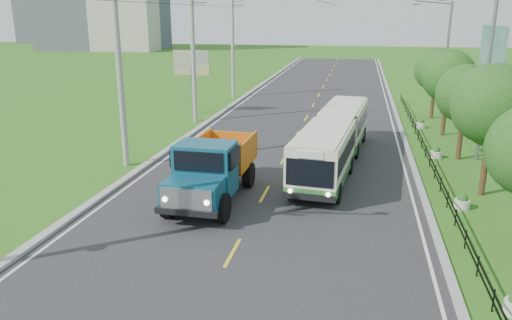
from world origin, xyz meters
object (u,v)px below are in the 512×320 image
(billboard_left, at_px, (192,67))
(tree_fourth, at_px, (466,97))
(tree_third, at_px, (493,109))
(dump_truck, at_px, (212,165))
(pole_mid, at_px, (194,55))
(streetlight_far, at_px, (445,54))
(planter_near, at_px, (462,202))
(billboard_right, at_px, (491,57))
(streetlight_mid, at_px, (484,73))
(pole_near, at_px, (120,72))
(planter_mid, at_px, (436,153))
(tree_fifth, at_px, (449,79))
(bus, at_px, (335,137))
(planter_far, at_px, (421,124))
(pole_far, at_px, (233,45))
(tree_back, at_px, (436,72))

(billboard_left, bearing_deg, tree_fourth, -26.99)
(tree_third, relative_size, dump_truck, 0.88)
(pole_mid, bearing_deg, streetlight_far, 20.32)
(planter_near, xyz_separation_m, billboard_right, (3.70, 14.00, 5.06))
(streetlight_mid, distance_m, streetlight_far, 14.00)
(streetlight_far, height_order, billboard_right, streetlight_far)
(dump_truck, bearing_deg, streetlight_mid, 36.64)
(pole_near, relative_size, streetlight_far, 1.10)
(pole_mid, height_order, planter_mid, pole_mid)
(pole_near, distance_m, tree_fifth, 21.31)
(tree_fifth, height_order, bus, tree_fifth)
(planter_far, bearing_deg, bus, -118.27)
(pole_far, bearing_deg, planter_mid, -48.41)
(bus, distance_m, dump_truck, 8.15)
(pole_far, bearing_deg, streetlight_far, -14.81)
(streetlight_far, height_order, planter_mid, streetlight_far)
(planter_mid, height_order, planter_far, same)
(billboard_right, bearing_deg, pole_far, 147.70)
(pole_far, relative_size, bus, 0.71)
(tree_fourth, distance_m, dump_truck, 15.28)
(pole_near, height_order, billboard_left, pole_near)
(pole_near, distance_m, tree_fourth, 18.89)
(tree_third, bearing_deg, planter_near, -120.41)
(tree_third, relative_size, billboard_left, 1.15)
(planter_far, relative_size, billboard_right, 0.09)
(pole_mid, relative_size, tree_back, 1.82)
(dump_truck, bearing_deg, pole_far, 103.42)
(tree_fifth, xyz_separation_m, bus, (-7.00, -8.82, -2.24))
(tree_fourth, relative_size, planter_far, 8.06)
(pole_mid, bearing_deg, tree_third, -35.36)
(pole_near, bearing_deg, tree_third, -2.71)
(pole_near, xyz_separation_m, streetlight_far, (18.90, 19.00, -0.19))
(streetlight_far, height_order, planter_near, streetlight_far)
(pole_mid, relative_size, tree_fourth, 1.85)
(pole_far, bearing_deg, bus, -62.84)
(pole_mid, relative_size, billboard_right, 1.37)
(tree_fifth, height_order, planter_near, tree_fifth)
(pole_mid, bearing_deg, bus, -41.03)
(streetlight_far, bearing_deg, pole_mid, -159.68)
(tree_back, height_order, streetlight_mid, streetlight_mid)
(planter_mid, bearing_deg, pole_far, 131.59)
(pole_mid, height_order, tree_back, pole_mid)
(pole_near, xyz_separation_m, pole_far, (0.00, 24.00, 0.00))
(streetlight_far, xyz_separation_m, billboard_right, (1.66, -8.00, 0.44))
(pole_near, relative_size, pole_mid, 1.00)
(planter_near, bearing_deg, billboard_right, 75.20)
(billboard_right, bearing_deg, streetlight_far, 101.71)
(tree_back, relative_size, billboard_right, 0.75)
(tree_fourth, bearing_deg, planter_far, 99.08)
(streetlight_mid, relative_size, planter_mid, 13.54)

